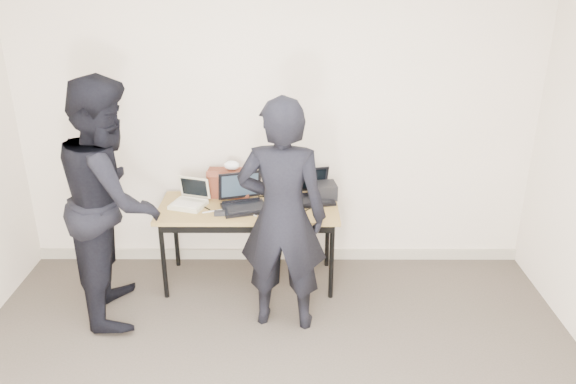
{
  "coord_description": "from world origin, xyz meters",
  "views": [
    {
      "loc": [
        0.11,
        -2.44,
        2.64
      ],
      "look_at": [
        0.1,
        1.6,
        0.95
      ],
      "focal_mm": 35.0,
      "sensor_mm": 36.0,
      "label": 1
    }
  ],
  "objects_px": {
    "desk": "(249,213)",
    "person_observer": "(112,200)",
    "leather_satchel": "(229,182)",
    "person_typist": "(282,217)",
    "laptop_right": "(311,193)",
    "laptop_center": "(243,200)",
    "equipment_box": "(323,191)",
    "laptop_beige": "(190,200)"
  },
  "relations": [
    {
      "from": "desk",
      "to": "person_observer",
      "type": "height_order",
      "value": "person_observer"
    },
    {
      "from": "laptop_right",
      "to": "person_observer",
      "type": "xyz_separation_m",
      "value": [
        -1.53,
        -0.55,
        0.17
      ]
    },
    {
      "from": "desk",
      "to": "laptop_beige",
      "type": "xyz_separation_m",
      "value": [
        -0.49,
        0.03,
        0.1
      ]
    },
    {
      "from": "laptop_beige",
      "to": "laptop_center",
      "type": "relative_size",
      "value": 0.76
    },
    {
      "from": "desk",
      "to": "person_observer",
      "type": "distance_m",
      "value": 1.11
    },
    {
      "from": "laptop_center",
      "to": "laptop_right",
      "type": "distance_m",
      "value": 0.6
    },
    {
      "from": "desk",
      "to": "leather_satchel",
      "type": "height_order",
      "value": "leather_satchel"
    },
    {
      "from": "person_typist",
      "to": "person_observer",
      "type": "xyz_separation_m",
      "value": [
        -1.3,
        0.2,
        0.05
      ]
    },
    {
      "from": "person_observer",
      "to": "person_typist",
      "type": "bearing_deg",
      "value": -110.03
    },
    {
      "from": "leather_satchel",
      "to": "desk",
      "type": "bearing_deg",
      "value": -48.27
    },
    {
      "from": "laptop_beige",
      "to": "leather_satchel",
      "type": "distance_m",
      "value": 0.38
    },
    {
      "from": "desk",
      "to": "person_typist",
      "type": "height_order",
      "value": "person_typist"
    },
    {
      "from": "desk",
      "to": "person_typist",
      "type": "relative_size",
      "value": 0.83
    },
    {
      "from": "desk",
      "to": "leather_satchel",
      "type": "relative_size",
      "value": 4.06
    },
    {
      "from": "desk",
      "to": "person_typist",
      "type": "xyz_separation_m",
      "value": [
        0.29,
        -0.59,
        0.24
      ]
    },
    {
      "from": "equipment_box",
      "to": "person_observer",
      "type": "relative_size",
      "value": 0.12
    },
    {
      "from": "laptop_right",
      "to": "leather_satchel",
      "type": "relative_size",
      "value": 1.12
    },
    {
      "from": "laptop_right",
      "to": "person_typist",
      "type": "height_order",
      "value": "person_typist"
    },
    {
      "from": "desk",
      "to": "leather_satchel",
      "type": "bearing_deg",
      "value": 128.3
    },
    {
      "from": "laptop_center",
      "to": "person_typist",
      "type": "distance_m",
      "value": 0.69
    },
    {
      "from": "person_observer",
      "to": "leather_satchel",
      "type": "bearing_deg",
      "value": -64.67
    },
    {
      "from": "leather_satchel",
      "to": "person_typist",
      "type": "bearing_deg",
      "value": -56.48
    },
    {
      "from": "desk",
      "to": "person_observer",
      "type": "relative_size",
      "value": 0.79
    },
    {
      "from": "desk",
      "to": "person_observer",
      "type": "bearing_deg",
      "value": -159.19
    },
    {
      "from": "laptop_center",
      "to": "leather_satchel",
      "type": "height_order",
      "value": "laptop_center"
    },
    {
      "from": "laptop_right",
      "to": "person_observer",
      "type": "height_order",
      "value": "person_observer"
    },
    {
      "from": "desk",
      "to": "laptop_right",
      "type": "distance_m",
      "value": 0.57
    },
    {
      "from": "laptop_beige",
      "to": "laptop_center",
      "type": "height_order",
      "value": "laptop_center"
    },
    {
      "from": "leather_satchel",
      "to": "person_typist",
      "type": "distance_m",
      "value": 0.94
    },
    {
      "from": "equipment_box",
      "to": "laptop_center",
      "type": "bearing_deg",
      "value": -164.11
    },
    {
      "from": "laptop_center",
      "to": "laptop_beige",
      "type": "bearing_deg",
      "value": 159.58
    },
    {
      "from": "leather_satchel",
      "to": "person_typist",
      "type": "xyz_separation_m",
      "value": [
        0.47,
        -0.81,
        0.05
      ]
    },
    {
      "from": "person_typist",
      "to": "person_observer",
      "type": "bearing_deg",
      "value": -1.93
    },
    {
      "from": "desk",
      "to": "laptop_center",
      "type": "xyz_separation_m",
      "value": [
        -0.05,
        -0.0,
        0.12
      ]
    },
    {
      "from": "laptop_right",
      "to": "leather_satchel",
      "type": "bearing_deg",
      "value": 162.75
    },
    {
      "from": "person_typist",
      "to": "laptop_beige",
      "type": "bearing_deg",
      "value": -31.21
    },
    {
      "from": "laptop_beige",
      "to": "laptop_right",
      "type": "xyz_separation_m",
      "value": [
        1.02,
        0.13,
        0.02
      ]
    },
    {
      "from": "desk",
      "to": "equipment_box",
      "type": "relative_size",
      "value": 6.56
    },
    {
      "from": "person_typist",
      "to": "laptop_center",
      "type": "bearing_deg",
      "value": -53.1
    },
    {
      "from": "leather_satchel",
      "to": "person_typist",
      "type": "relative_size",
      "value": 0.21
    },
    {
      "from": "leather_satchel",
      "to": "person_observer",
      "type": "distance_m",
      "value": 1.03
    },
    {
      "from": "desk",
      "to": "laptop_right",
      "type": "bearing_deg",
      "value": 17.15
    }
  ]
}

